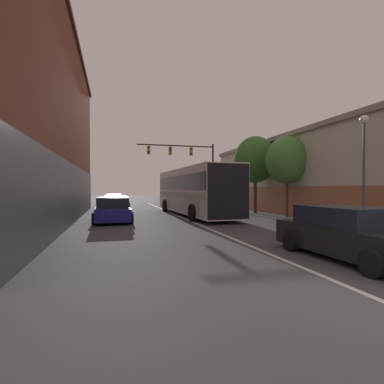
% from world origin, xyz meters
% --- Properties ---
extents(lane_center_line, '(0.14, 40.99, 0.01)m').
position_xyz_m(lane_center_line, '(0.00, 14.49, 0.00)').
color(lane_center_line, silver).
rests_on(lane_center_line, ground_plane).
extents(building_left_brick, '(7.48, 24.86, 11.01)m').
position_xyz_m(building_left_brick, '(-10.06, 14.38, 5.62)').
color(building_left_brick, brown).
rests_on(building_left_brick, ground_plane).
extents(building_right_storefront, '(9.32, 23.17, 5.83)m').
position_xyz_m(building_right_storefront, '(11.94, 16.81, 3.04)').
color(building_right_storefront, beige).
rests_on(building_right_storefront, ground_plane).
extents(bus, '(3.12, 12.35, 3.27)m').
position_xyz_m(bus, '(1.17, 16.75, 1.84)').
color(bus, silver).
rests_on(bus, ground_plane).
extents(hatchback_foreground, '(2.03, 4.66, 1.40)m').
position_xyz_m(hatchback_foreground, '(1.74, 2.83, 0.67)').
color(hatchback_foreground, black).
rests_on(hatchback_foreground, ground_plane).
extents(parked_car_left_near, '(2.18, 4.72, 1.40)m').
position_xyz_m(parked_car_left_near, '(-4.40, 13.94, 0.67)').
color(parked_car_left_near, navy).
rests_on(parked_car_left_near, ground_plane).
extents(parked_car_left_mid, '(2.61, 4.71, 1.29)m').
position_xyz_m(parked_car_left_mid, '(-4.20, 21.80, 0.63)').
color(parked_car_left_mid, silver).
rests_on(parked_car_left_mid, ground_plane).
extents(parked_car_left_far, '(2.04, 4.68, 1.30)m').
position_xyz_m(parked_car_left_far, '(-4.32, 29.06, 0.62)').
color(parked_car_left_far, silver).
rests_on(parked_car_left_far, ground_plane).
extents(traffic_signal_gantry, '(7.72, 0.36, 6.41)m').
position_xyz_m(traffic_signal_gantry, '(2.89, 24.97, 4.76)').
color(traffic_signal_gantry, black).
rests_on(traffic_signal_gantry, ground_plane).
extents(street_lamp, '(0.38, 0.38, 5.10)m').
position_xyz_m(street_lamp, '(6.26, 6.93, 3.30)').
color(street_lamp, '#47474C').
rests_on(street_lamp, ground_plane).
extents(street_tree_near, '(2.86, 2.58, 5.37)m').
position_xyz_m(street_tree_near, '(6.84, 13.82, 3.78)').
color(street_tree_near, '#4C3823').
rests_on(street_tree_near, ground_plane).
extents(street_tree_far, '(3.26, 2.93, 5.93)m').
position_xyz_m(street_tree_far, '(6.27, 17.29, 4.12)').
color(street_tree_far, '#4C3823').
rests_on(street_tree_far, ground_plane).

